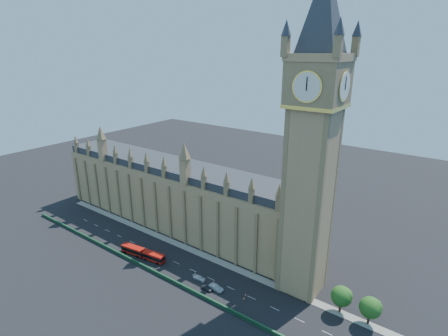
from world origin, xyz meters
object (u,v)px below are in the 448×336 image
Objects in this scene: red_bus at (143,253)px; car_grey at (207,288)px; car_white at (199,278)px; car_silver at (216,288)px.

car_grey is (30.70, -0.46, -1.00)m from red_bus.
car_grey is 0.86× the size of car_white.
red_bus reaches higher than car_silver.
car_silver reaches higher than car_grey.
car_white is at bearing 66.05° from car_grey.
red_bus is 3.83× the size of car_silver.
car_grey is 2.89m from car_silver.
red_bus is at bearing 90.81° from car_grey.
car_grey is at bearing -8.44° from red_bus.
red_bus is 25.49m from car_white.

